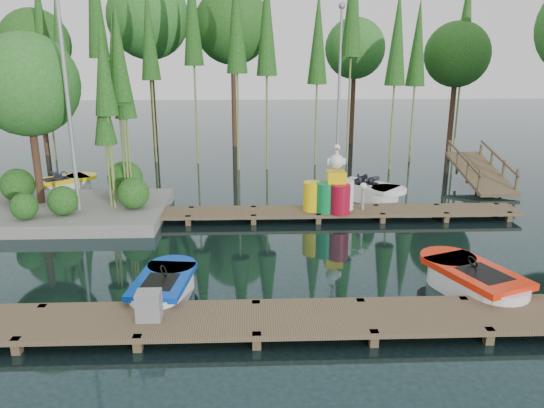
{
  "coord_description": "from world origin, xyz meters",
  "views": [
    {
      "loc": [
        -0.06,
        -13.68,
        5.24
      ],
      "look_at": [
        0.5,
        0.5,
        1.1
      ],
      "focal_mm": 35.0,
      "sensor_mm": 36.0,
      "label": 1
    }
  ],
  "objects_px": {
    "boat_yellow_far": "(63,185)",
    "utility_cabinet": "(149,305)",
    "boat_red": "(474,282)",
    "yellow_barrel": "(313,196)",
    "boat_blue": "(164,289)",
    "island": "(52,118)",
    "drum_cluster": "(337,192)"
  },
  "relations": [
    {
      "from": "island",
      "to": "utility_cabinet",
      "type": "xyz_separation_m",
      "value": [
        4.26,
        -7.79,
        -2.6
      ]
    },
    {
      "from": "island",
      "to": "drum_cluster",
      "type": "bearing_deg",
      "value": -6.07
    },
    {
      "from": "boat_blue",
      "to": "utility_cabinet",
      "type": "distance_m",
      "value": 1.49
    },
    {
      "from": "boat_yellow_far",
      "to": "utility_cabinet",
      "type": "height_order",
      "value": "boat_yellow_far"
    },
    {
      "from": "boat_red",
      "to": "yellow_barrel",
      "type": "height_order",
      "value": "yellow_barrel"
    },
    {
      "from": "island",
      "to": "boat_red",
      "type": "relative_size",
      "value": 2.19
    },
    {
      "from": "boat_blue",
      "to": "boat_red",
      "type": "bearing_deg",
      "value": 6.91
    },
    {
      "from": "boat_red",
      "to": "boat_yellow_far",
      "type": "height_order",
      "value": "boat_yellow_far"
    },
    {
      "from": "boat_red",
      "to": "drum_cluster",
      "type": "distance_m",
      "value": 5.88
    },
    {
      "from": "utility_cabinet",
      "to": "boat_blue",
      "type": "bearing_deg",
      "value": 88.75
    },
    {
      "from": "boat_blue",
      "to": "drum_cluster",
      "type": "height_order",
      "value": "drum_cluster"
    },
    {
      "from": "yellow_barrel",
      "to": "boat_yellow_far",
      "type": "bearing_deg",
      "value": 157.42
    },
    {
      "from": "utility_cabinet",
      "to": "boat_red",
      "type": "bearing_deg",
      "value": 11.88
    },
    {
      "from": "boat_yellow_far",
      "to": "utility_cabinet",
      "type": "xyz_separation_m",
      "value": [
        5.29,
        -10.83,
        0.32
      ]
    },
    {
      "from": "boat_yellow_far",
      "to": "yellow_barrel",
      "type": "bearing_deg",
      "value": -41.2
    },
    {
      "from": "boat_red",
      "to": "boat_yellow_far",
      "type": "relative_size",
      "value": 1.16
    },
    {
      "from": "boat_yellow_far",
      "to": "utility_cabinet",
      "type": "distance_m",
      "value": 12.05
    },
    {
      "from": "boat_blue",
      "to": "boat_yellow_far",
      "type": "distance_m",
      "value": 10.78
    },
    {
      "from": "utility_cabinet",
      "to": "yellow_barrel",
      "type": "bearing_deg",
      "value": 60.79
    },
    {
      "from": "utility_cabinet",
      "to": "yellow_barrel",
      "type": "distance_m",
      "value": 8.02
    },
    {
      "from": "island",
      "to": "boat_red",
      "type": "bearing_deg",
      "value": -29.62
    },
    {
      "from": "island",
      "to": "yellow_barrel",
      "type": "distance_m",
      "value": 8.57
    },
    {
      "from": "yellow_barrel",
      "to": "island",
      "type": "bearing_deg",
      "value": 174.48
    },
    {
      "from": "yellow_barrel",
      "to": "drum_cluster",
      "type": "relative_size",
      "value": 0.43
    },
    {
      "from": "boat_yellow_far",
      "to": "drum_cluster",
      "type": "distance_m",
      "value": 10.73
    },
    {
      "from": "island",
      "to": "boat_blue",
      "type": "xyz_separation_m",
      "value": [
        4.29,
        -6.34,
        -2.95
      ]
    },
    {
      "from": "boat_blue",
      "to": "drum_cluster",
      "type": "xyz_separation_m",
      "value": [
        4.62,
        5.39,
        0.69
      ]
    },
    {
      "from": "boat_red",
      "to": "drum_cluster",
      "type": "height_order",
      "value": "drum_cluster"
    },
    {
      "from": "boat_blue",
      "to": "boat_yellow_far",
      "type": "height_order",
      "value": "boat_yellow_far"
    },
    {
      "from": "island",
      "to": "yellow_barrel",
      "type": "xyz_separation_m",
      "value": [
        8.18,
        -0.79,
        -2.42
      ]
    },
    {
      "from": "boat_yellow_far",
      "to": "drum_cluster",
      "type": "xyz_separation_m",
      "value": [
        9.94,
        -3.98,
        0.67
      ]
    },
    {
      "from": "island",
      "to": "boat_yellow_far",
      "type": "relative_size",
      "value": 2.55
    }
  ]
}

